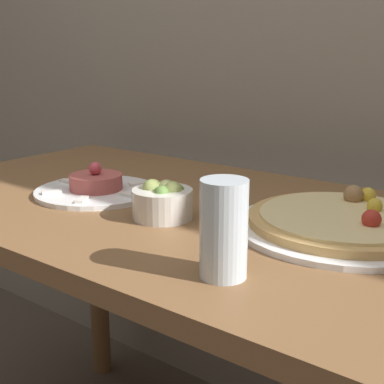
# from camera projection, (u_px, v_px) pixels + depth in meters

# --- Properties ---
(dining_table) EXTENTS (1.43, 0.71, 0.76)m
(dining_table) POSITION_uv_depth(u_px,v_px,m) (209.00, 262.00, 1.05)
(dining_table) COLOR brown
(dining_table) RESTS_ON ground_plane
(pizza_plate) EXTENTS (0.37, 0.37, 0.06)m
(pizza_plate) POSITION_uv_depth(u_px,v_px,m) (345.00, 222.00, 0.91)
(pizza_plate) COLOR white
(pizza_plate) RESTS_ON dining_table
(tartare_plate) EXTENTS (0.26, 0.26, 0.07)m
(tartare_plate) POSITION_uv_depth(u_px,v_px,m) (96.00, 187.00, 1.13)
(tartare_plate) COLOR white
(tartare_plate) RESTS_ON dining_table
(small_bowl) EXTENTS (0.11, 0.11, 0.07)m
(small_bowl) POSITION_uv_depth(u_px,v_px,m) (163.00, 201.00, 0.97)
(small_bowl) COLOR silver
(small_bowl) RESTS_ON dining_table
(drinking_glass) EXTENTS (0.06, 0.06, 0.14)m
(drinking_glass) POSITION_uv_depth(u_px,v_px,m) (224.00, 229.00, 0.71)
(drinking_glass) COLOR silver
(drinking_glass) RESTS_ON dining_table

